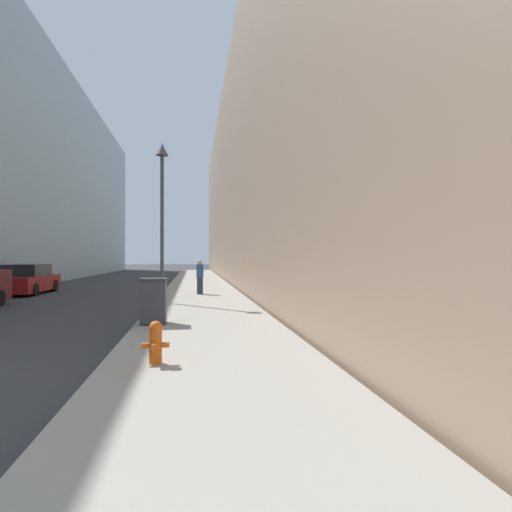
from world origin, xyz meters
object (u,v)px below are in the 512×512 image
Objects in this scene: fire_hydrant at (156,341)px; trash_bin at (153,300)px; parked_sedan_near at (27,280)px; lamppost at (162,198)px; pedestrian_on_sidewalk at (200,277)px.

trash_bin is at bearing 95.94° from fire_hydrant.
fire_hydrant is at bearing -63.09° from parked_sedan_near.
lamppost is at bearing 91.75° from trash_bin.
pedestrian_on_sidewalk reaches higher than fire_hydrant.
pedestrian_on_sidewalk is (8.72, -3.22, 0.26)m from parked_sedan_near.
lamppost is at bearing -41.89° from parked_sedan_near.
fire_hydrant is at bearing -94.31° from pedestrian_on_sidewalk.
trash_bin is (-0.42, 4.01, 0.24)m from fire_hydrant.
trash_bin is 0.74× the size of pedestrian_on_sidewalk.
parked_sedan_near is 2.87× the size of pedestrian_on_sidewalk.
fire_hydrant is 4.04m from trash_bin.
lamppost is 10.31m from parked_sedan_near.
trash_bin is at bearing -99.31° from pedestrian_on_sidewalk.
fire_hydrant is 17.24m from parked_sedan_near.
parked_sedan_near is at bearing 159.71° from pedestrian_on_sidewalk.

